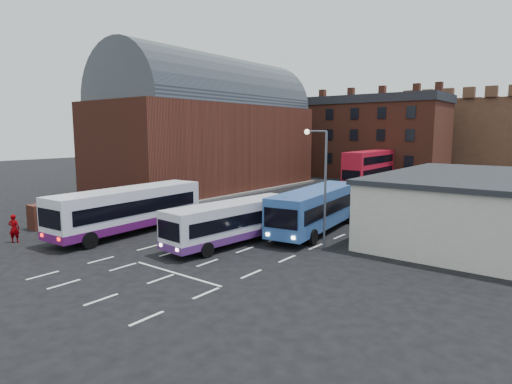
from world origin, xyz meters
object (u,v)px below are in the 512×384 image
Objects in this scene: street_lamp at (322,177)px; pedestrian_red at (14,228)px; bus_white_outbound at (129,207)px; bus_red_double at (369,168)px; pedestrian_beige at (67,224)px; bus_white_inbound at (233,219)px; bus_blue at (317,207)px.

street_lamp reaches higher than pedestrian_red.
bus_white_outbound is 1.02× the size of bus_red_double.
bus_red_double is at bearing 107.70° from street_lamp.
bus_red_double is at bearing -94.94° from pedestrian_beige.
bus_white_inbound is 32.69m from bus_red_double.
bus_red_double is 41.12m from pedestrian_red.
bus_blue is at bearing -135.08° from pedestrian_beige.
pedestrian_red is at bearing 78.50° from pedestrian_beige.
bus_blue is 1.58× the size of street_lamp.
bus_blue is 6.19× the size of pedestrian_red.
pedestrian_red is at bearing 79.60° from bus_red_double.
bus_white_outbound is 1.62× the size of street_lamp.
pedestrian_beige is (-10.37, -5.18, -0.76)m from bus_white_inbound.
bus_blue is 5.04m from street_lamp.
bus_white_inbound is 13.91m from pedestrian_red.
bus_white_inbound is 5.39× the size of pedestrian_red.
bus_red_double reaches higher than pedestrian_beige.
pedestrian_red is at bearing 39.24° from bus_blue.
bus_white_outbound is at bearing 21.57° from bus_white_inbound.
street_lamp reaches higher than bus_red_double.
bus_red_double is (2.89, 34.52, 0.56)m from bus_white_outbound.
street_lamp reaches higher than pedestrian_beige.
bus_blue is 0.99× the size of bus_red_double.
street_lamp reaches higher than bus_white_inbound.
street_lamp is 4.48× the size of pedestrian_beige.
bus_red_double is at bearing -140.78° from pedestrian_red.
pedestrian_red reaches higher than pedestrian_beige.
bus_blue is at bearing 36.23° from bus_white_outbound.
bus_white_outbound is 4.22m from pedestrian_beige.
bus_white_inbound is 1.37× the size of street_lamp.
bus_white_inbound is at bearing 60.68° from bus_blue.
bus_red_double is 6.24× the size of pedestrian_red.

